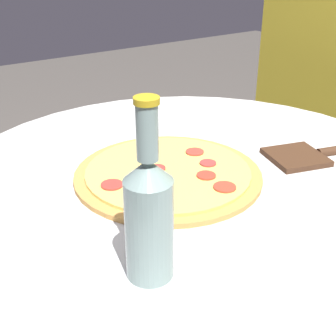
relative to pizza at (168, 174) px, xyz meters
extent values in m
cylinder|color=silver|center=(0.02, 0.05, -0.37)|extent=(0.09, 0.09, 0.67)
cylinder|color=silver|center=(0.02, 0.05, -0.02)|extent=(1.03, 1.03, 0.02)
cylinder|color=#C68E47|center=(0.00, 0.00, 0.00)|extent=(0.38, 0.38, 0.01)
cylinder|color=#EACC60|center=(0.00, 0.00, 0.01)|extent=(0.33, 0.33, 0.01)
cylinder|color=#AA372F|center=(0.00, -0.12, 0.01)|extent=(0.04, 0.04, 0.00)
cylinder|color=#A63935|center=(0.02, 0.08, 0.01)|extent=(0.03, 0.03, 0.00)
cylinder|color=#AD3630|center=(-0.02, -0.02, 0.01)|extent=(0.03, 0.03, 0.00)
cylinder|color=#B73929|center=(0.06, 0.05, 0.01)|extent=(0.04, 0.04, 0.00)
cylinder|color=#B63D2F|center=(-0.04, 0.09, 0.01)|extent=(0.04, 0.04, 0.00)
cylinder|color=#B53D2A|center=(0.12, 0.04, 0.01)|extent=(0.04, 0.04, 0.00)
cylinder|color=#AB3227|center=(-0.01, -0.05, 0.01)|extent=(0.03, 0.03, 0.00)
cylinder|color=gray|center=(0.23, -0.19, 0.07)|extent=(0.07, 0.07, 0.15)
cone|color=gray|center=(0.23, -0.19, 0.16)|extent=(0.07, 0.07, 0.03)
cylinder|color=gray|center=(0.23, -0.19, 0.21)|extent=(0.03, 0.03, 0.07)
cylinder|color=gold|center=(0.23, -0.19, 0.25)|extent=(0.03, 0.03, 0.01)
cube|color=#422819|center=(0.09, 0.28, 0.00)|extent=(0.14, 0.14, 0.01)
camera|label=1|loc=(0.69, -0.46, 0.43)|focal=50.00mm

